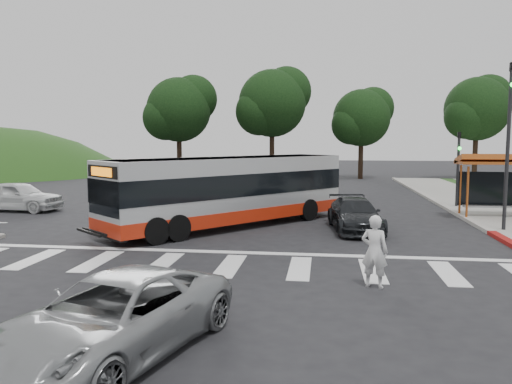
% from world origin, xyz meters
% --- Properties ---
extents(ground, '(140.00, 140.00, 0.00)m').
position_xyz_m(ground, '(0.00, 0.00, 0.00)').
color(ground, black).
rests_on(ground, ground).
extents(sidewalk_east, '(4.00, 40.00, 0.12)m').
position_xyz_m(sidewalk_east, '(11.00, 8.00, 0.06)').
color(sidewalk_east, gray).
rests_on(sidewalk_east, ground).
extents(curb_east, '(0.30, 40.00, 0.15)m').
position_xyz_m(curb_east, '(9.00, 8.00, 0.07)').
color(curb_east, '#9E9991').
rests_on(curb_east, ground).
extents(crosswalk_ladder, '(18.00, 2.60, 0.01)m').
position_xyz_m(crosswalk_ladder, '(0.00, -5.00, 0.01)').
color(crosswalk_ladder, silver).
rests_on(crosswalk_ladder, ground).
extents(bus_shelter, '(4.20, 1.60, 2.86)m').
position_xyz_m(bus_shelter, '(10.80, 5.10, 2.35)').
color(bus_shelter, '#A84E1C').
rests_on(bus_shelter, sidewalk_east).
extents(traffic_signal_ne_tall, '(0.18, 0.37, 6.50)m').
position_xyz_m(traffic_signal_ne_tall, '(9.60, 1.49, 3.88)').
color(traffic_signal_ne_tall, black).
rests_on(traffic_signal_ne_tall, ground).
extents(traffic_signal_ne_short, '(0.18, 0.37, 4.00)m').
position_xyz_m(traffic_signal_ne_short, '(9.60, 8.49, 2.48)').
color(traffic_signal_ne_short, black).
rests_on(traffic_signal_ne_short, ground).
extents(tree_ne_a, '(6.16, 5.74, 9.30)m').
position_xyz_m(tree_ne_a, '(16.08, 28.06, 6.39)').
color(tree_ne_a, black).
rests_on(tree_ne_a, parking_lot).
extents(tree_north_a, '(6.60, 6.15, 10.17)m').
position_xyz_m(tree_north_a, '(-1.92, 26.07, 6.92)').
color(tree_north_a, black).
rests_on(tree_north_a, ground).
extents(tree_north_b, '(5.72, 5.33, 8.43)m').
position_xyz_m(tree_north_b, '(6.07, 28.06, 5.66)').
color(tree_north_b, black).
rests_on(tree_north_b, ground).
extents(tree_north_c, '(6.16, 5.74, 9.30)m').
position_xyz_m(tree_north_c, '(-9.92, 24.06, 6.29)').
color(tree_north_c, black).
rests_on(tree_north_c, ground).
extents(transit_bus, '(9.03, 10.05, 2.87)m').
position_xyz_m(transit_bus, '(-1.19, 1.45, 1.44)').
color(transit_bus, '#ADAFB1').
rests_on(transit_bus, ground).
extents(pedestrian, '(0.76, 0.63, 1.79)m').
position_xyz_m(pedestrian, '(3.88, -6.55, 0.90)').
color(pedestrian, silver).
rests_on(pedestrian, ground).
extents(dark_sedan, '(2.30, 4.58, 1.27)m').
position_xyz_m(dark_sedan, '(3.89, 1.16, 0.64)').
color(dark_sedan, black).
rests_on(dark_sedan, ground).
extents(silver_suv_south, '(3.52, 5.25, 1.34)m').
position_xyz_m(silver_suv_south, '(-0.79, -11.12, 0.67)').
color(silver_suv_south, '#96999B').
rests_on(silver_suv_south, ground).
extents(west_car_white, '(4.52, 2.04, 1.51)m').
position_xyz_m(west_car_white, '(-12.68, 4.45, 0.75)').
color(west_car_white, silver).
rests_on(west_car_white, ground).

